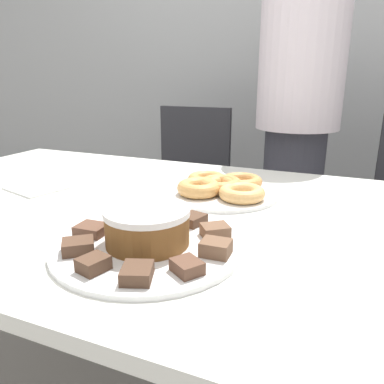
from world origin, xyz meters
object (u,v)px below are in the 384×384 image
plate_donuts (221,192)px  frosted_cake (149,226)px  plate_cake (150,246)px  napkin (36,188)px  person_standing (297,117)px  office_chair_left (184,200)px

plate_donuts → frosted_cake: frosted_cake is taller
plate_cake → napkin: bearing=156.5°
person_standing → frosted_cake: 1.13m
person_standing → frosted_cake: person_standing is taller
office_chair_left → plate_donuts: 0.92m
person_standing → office_chair_left: 0.71m
office_chair_left → frosted_cake: 1.26m
plate_cake → frosted_cake: size_ratio=2.25×
frosted_cake → napkin: frosted_cake is taller
napkin → plate_cake: bearing=-23.5°
napkin → plate_donuts: bearing=17.8°
office_chair_left → plate_cake: bearing=-68.0°
frosted_cake → napkin: (-0.50, 0.22, -0.04)m
person_standing → office_chair_left: person_standing is taller
office_chair_left → person_standing: bearing=-0.1°
plate_donuts → frosted_cake: size_ratio=2.01×
plate_donuts → napkin: bearing=-162.2°
person_standing → napkin: size_ratio=9.03×
plate_cake → plate_donuts: (0.01, 0.39, 0.00)m
person_standing → plate_cake: (-0.11, -1.12, -0.14)m
plate_cake → office_chair_left: bearing=111.2°
person_standing → office_chair_left: (-0.55, 0.01, -0.45)m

